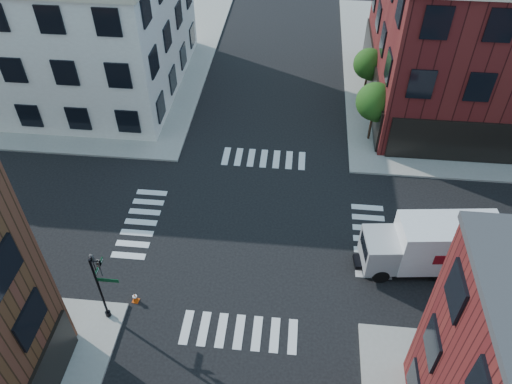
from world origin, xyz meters
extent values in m
plane|color=black|center=(0.00, 0.00, 0.00)|extent=(120.00, 120.00, 0.00)
cube|color=gray|center=(-21.00, 21.00, 0.07)|extent=(30.00, 30.00, 0.15)
cube|color=silver|center=(-19.00, 16.00, 5.50)|extent=(22.00, 16.00, 11.00)
cylinder|color=black|center=(7.50, 10.00, 0.89)|extent=(0.18, 0.18, 1.47)
cylinder|color=black|center=(7.50, 10.00, 1.62)|extent=(0.12, 0.12, 1.47)
sphere|color=#17370F|center=(7.50, 10.00, 3.30)|extent=(2.69, 2.69, 2.69)
sphere|color=#17370F|center=(7.75, 9.90, 2.75)|extent=(1.85, 1.85, 1.85)
cylinder|color=black|center=(7.50, 16.00, 0.81)|extent=(0.18, 0.18, 1.33)
cylinder|color=black|center=(7.50, 16.00, 1.48)|extent=(0.12, 0.12, 1.33)
sphere|color=#17370F|center=(7.50, 16.00, 3.00)|extent=(2.43, 2.43, 2.43)
sphere|color=#17370F|center=(7.75, 15.90, 2.51)|extent=(1.67, 1.67, 1.67)
cylinder|color=black|center=(-6.80, -6.80, 2.30)|extent=(0.12, 0.12, 4.60)
cylinder|color=black|center=(-6.80, -6.80, 0.30)|extent=(0.28, 0.28, 0.30)
cube|color=#053819|center=(-6.25, -6.80, 3.15)|extent=(1.10, 0.03, 0.22)
cube|color=#053819|center=(-6.80, -6.25, 3.40)|extent=(0.03, 1.10, 0.22)
imported|color=black|center=(-6.45, -6.70, 3.90)|extent=(0.22, 0.18, 1.10)
imported|color=black|center=(-6.90, -6.45, 3.90)|extent=(0.18, 0.22, 1.10)
cube|color=silver|center=(10.68, -1.67, 1.95)|extent=(5.61, 2.92, 2.88)
cube|color=maroon|center=(10.81, -2.84, 1.95)|extent=(2.03, 0.27, 0.65)
cube|color=maroon|center=(10.54, -0.50, 1.95)|extent=(2.03, 0.27, 0.65)
cube|color=#ACACAE|center=(7.17, -2.08, 1.44)|extent=(2.10, 2.43, 1.86)
cube|color=black|center=(6.30, -2.18, 1.76)|extent=(0.29, 1.76, 0.84)
cube|color=black|center=(9.57, -1.80, 0.46)|extent=(7.48, 1.78, 0.23)
cylinder|color=black|center=(7.29, -3.05, 0.46)|extent=(0.96, 0.43, 0.93)
cylinder|color=black|center=(7.06, -1.11, 0.46)|extent=(0.96, 0.43, 0.93)
cylinder|color=black|center=(10.61, -2.66, 0.46)|extent=(0.96, 0.43, 0.93)
cylinder|color=black|center=(10.38, -0.73, 0.46)|extent=(0.96, 0.43, 0.93)
cylinder|color=black|center=(12.82, -2.41, 0.46)|extent=(0.96, 0.43, 0.93)
cylinder|color=black|center=(12.59, -0.47, 0.46)|extent=(0.96, 0.43, 0.93)
cube|color=#E54A0A|center=(-5.70, -5.70, 0.02)|extent=(0.37, 0.37, 0.04)
cone|color=#E54A0A|center=(-5.70, -5.70, 0.31)|extent=(0.35, 0.35, 0.62)
cylinder|color=white|center=(-5.70, -5.70, 0.40)|extent=(0.24, 0.24, 0.07)
camera|label=1|loc=(2.22, -20.54, 22.22)|focal=35.00mm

